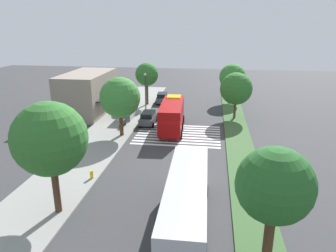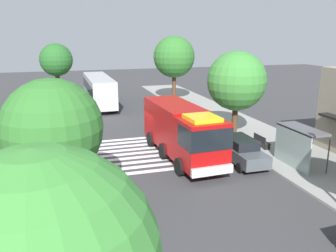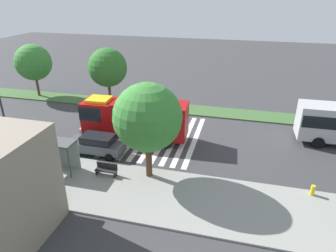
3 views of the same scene
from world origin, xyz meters
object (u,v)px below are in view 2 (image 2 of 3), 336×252
Objects in this scene: sidewalk_tree_far_west at (174,57)px; sidewalk_tree_west at (237,81)px; fire_hydrant at (184,107)px; median_tree_far_west at (56,60)px; median_tree_west at (53,129)px; fire_truck at (183,130)px; bus_stop_shelter at (297,139)px; parked_car_west at (241,150)px; bench_near_shelter at (261,141)px; transit_bus at (99,89)px.

sidewalk_tree_far_west is 1.15× the size of sidewalk_tree_west.
sidewalk_tree_west is 11.86m from fire_hydrant.
median_tree_far_west is at bearing -123.82° from fire_hydrant.
median_tree_west is (9.23, -13.72, -0.41)m from sidewalk_tree_west.
sidewalk_tree_far_west is (-19.58, 5.63, 3.55)m from fire_truck.
fire_truck is 1.36× the size of median_tree_far_west.
median_tree_far_west reaches higher than fire_truck.
sidewalk_tree_far_west is (-23.21, -0.72, 3.72)m from bus_stop_shelter.
sidewalk_tree_far_west reaches higher than sidewalk_tree_west.
parked_car_west is 1.34× the size of bus_stop_shelter.
sidewalk_tree_west reaches higher than bench_near_shelter.
parked_car_west is at bearing -121.56° from bus_stop_shelter.
fire_hydrant is (5.61, 8.64, -1.58)m from transit_bus.
parked_car_west is 0.41× the size of transit_bus.
parked_car_west is 0.73× the size of median_tree_west.
parked_car_west is 22.04m from sidewalk_tree_far_west.
median_tree_far_west reaches higher than bus_stop_shelter.
bus_stop_shelter is (3.63, 6.35, -0.16)m from fire_truck.
fire_truck is 24.90m from median_tree_far_west.
fire_truck is 2.76× the size of bus_stop_shelter.
bench_near_shelter is 0.23× the size of sidewalk_tree_west.
bench_near_shelter is at bearing 4.82° from fire_hydrant.
bench_near_shelter is 14.15m from fire_hydrant.
sidewalk_tree_west reaches higher than median_tree_west.
bus_stop_shelter is 4.20m from bench_near_shelter.
sidewalk_tree_west is at bearing -167.19° from bench_near_shelter.
sidewalk_tree_west is (-7.03, -0.72, 2.81)m from bus_stop_shelter.
parked_car_west is 16.40m from fire_hydrant.
sidewalk_tree_west is at bearing 123.93° from median_tree_west.
bench_near_shelter reaches higher than fire_hydrant.
sidewalk_tree_west reaches higher than bus_stop_shelter.
sidewalk_tree_west is at bearing 118.14° from fire_truck.
sidewalk_tree_west is 16.54m from median_tree_west.
bus_stop_shelter is 2.19× the size of bench_near_shelter.
median_tree_far_west is at bearing -154.79° from parked_car_west.
sidewalk_tree_far_west is at bearing 174.41° from fire_hydrant.
fire_truck is 13.81× the size of fire_hydrant.
median_tree_far_west is (-19.93, -13.72, 0.53)m from sidewalk_tree_west.
transit_bus is at bearing -151.30° from sidewalk_tree_west.
bench_near_shelter is at bearing 90.38° from fire_truck.
bench_near_shelter is 0.22× the size of median_tree_far_west.
median_tree_west reaches higher than transit_bus.
median_tree_far_west is (-25.16, -11.52, 4.36)m from parked_car_west.
bus_stop_shelter is at bearing 28.18° from median_tree_far_west.
parked_car_west is at bearing -5.86° from sidewalk_tree_far_west.
sidewalk_tree_far_west reaches higher than median_tree_far_west.
sidewalk_tree_far_west is at bearing 174.74° from parked_car_west.
median_tree_far_west reaches higher than median_tree_west.
sidewalk_tree_far_west is 1.12× the size of median_tree_far_west.
fire_truck is at bearing -171.16° from transit_bus.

